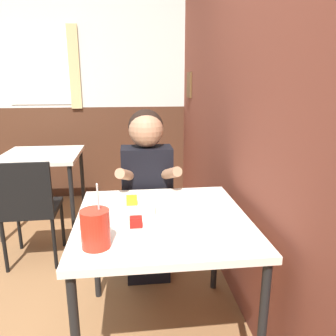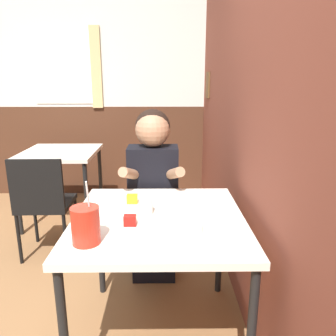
{
  "view_description": "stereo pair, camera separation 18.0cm",
  "coord_description": "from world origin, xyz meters",
  "px_view_note": "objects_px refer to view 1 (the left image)",
  "views": [
    {
      "loc": [
        0.51,
        -1.29,
        1.42
      ],
      "look_at": [
        0.71,
        0.44,
        0.94
      ],
      "focal_mm": 35.0,
      "sensor_mm": 36.0,
      "label": 1
    },
    {
      "loc": [
        0.69,
        -1.3,
        1.42
      ],
      "look_at": [
        0.71,
        0.44,
        0.94
      ],
      "focal_mm": 35.0,
      "sensor_mm": 36.0,
      "label": 2
    }
  ],
  "objects_px": {
    "cocktail_pitcher": "(95,229)",
    "background_table": "(42,162)",
    "main_table": "(162,229)",
    "person_seated": "(147,191)",
    "chair_near_window": "(29,204)"
  },
  "relations": [
    {
      "from": "cocktail_pitcher",
      "to": "background_table",
      "type": "bearing_deg",
      "value": 110.21
    },
    {
      "from": "main_table",
      "to": "background_table",
      "type": "distance_m",
      "value": 1.91
    },
    {
      "from": "main_table",
      "to": "cocktail_pitcher",
      "type": "distance_m",
      "value": 0.44
    },
    {
      "from": "person_seated",
      "to": "background_table",
      "type": "bearing_deg",
      "value": 132.86
    },
    {
      "from": "background_table",
      "to": "person_seated",
      "type": "xyz_separation_m",
      "value": [
        0.96,
        -1.03,
        0.03
      ]
    },
    {
      "from": "person_seated",
      "to": "cocktail_pitcher",
      "type": "height_order",
      "value": "person_seated"
    },
    {
      "from": "background_table",
      "to": "person_seated",
      "type": "relative_size",
      "value": 0.61
    },
    {
      "from": "chair_near_window",
      "to": "cocktail_pitcher",
      "type": "bearing_deg",
      "value": -62.91
    },
    {
      "from": "background_table",
      "to": "chair_near_window",
      "type": "bearing_deg",
      "value": -84.25
    },
    {
      "from": "main_table",
      "to": "cocktail_pitcher",
      "type": "bearing_deg",
      "value": -138.04
    },
    {
      "from": "background_table",
      "to": "person_seated",
      "type": "height_order",
      "value": "person_seated"
    },
    {
      "from": "chair_near_window",
      "to": "person_seated",
      "type": "xyz_separation_m",
      "value": [
        0.88,
        -0.29,
        0.18
      ]
    },
    {
      "from": "chair_near_window",
      "to": "cocktail_pitcher",
      "type": "relative_size",
      "value": 3.0
    },
    {
      "from": "chair_near_window",
      "to": "person_seated",
      "type": "relative_size",
      "value": 0.69
    },
    {
      "from": "chair_near_window",
      "to": "cocktail_pitcher",
      "type": "distance_m",
      "value": 1.36
    }
  ]
}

